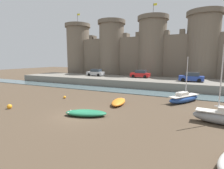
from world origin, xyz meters
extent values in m
plane|color=#4C3D2D|center=(0.00, 0.00, 0.00)|extent=(160.00, 160.00, 0.00)
cube|color=slate|center=(0.00, 14.26, 0.05)|extent=(80.00, 4.50, 0.10)
cube|color=slate|center=(0.00, 21.51, 0.73)|extent=(56.89, 10.00, 1.47)
cube|color=#706354|center=(0.00, 31.13, 5.50)|extent=(44.89, 2.80, 11.00)
cylinder|color=#706354|center=(-22.44, 31.13, 7.37)|extent=(6.71, 6.71, 14.74)
cylinder|color=#675B4D|center=(-22.44, 31.13, 15.24)|extent=(7.51, 7.51, 1.00)
cylinder|color=#4C4742|center=(-22.44, 31.13, 17.24)|extent=(0.10, 0.10, 3.00)
cube|color=yellow|center=(-21.99, 31.13, 18.44)|extent=(0.80, 0.04, 0.50)
cylinder|color=#706354|center=(-11.22, 31.13, 7.37)|extent=(6.71, 6.71, 14.74)
cylinder|color=#675B4D|center=(-11.22, 31.13, 15.24)|extent=(7.51, 7.51, 1.00)
cylinder|color=#706354|center=(0.00, 31.13, 7.37)|extent=(6.71, 6.71, 14.74)
cylinder|color=#675B4D|center=(0.00, 31.13, 15.24)|extent=(7.51, 7.51, 1.00)
cylinder|color=#4C4742|center=(0.00, 31.13, 17.24)|extent=(0.10, 0.10, 3.00)
cube|color=yellow|center=(0.45, 31.13, 18.44)|extent=(0.80, 0.04, 0.50)
cylinder|color=#706354|center=(11.22, 31.13, 7.37)|extent=(6.71, 6.71, 14.74)
cylinder|color=#675B4D|center=(11.22, 31.13, 15.24)|extent=(7.51, 7.51, 1.00)
cube|color=#6A5E4F|center=(-17.21, 31.13, 11.55)|extent=(1.10, 2.52, 1.10)
cube|color=#6A5E4F|center=(-6.88, 31.13, 11.55)|extent=(1.10, 2.52, 1.10)
cube|color=#6A5E4F|center=(-3.44, 31.13, 11.55)|extent=(1.10, 2.52, 1.10)
cube|color=#6A5E4F|center=(3.44, 31.13, 11.55)|extent=(1.10, 2.52, 1.10)
cube|color=#6A5E4F|center=(6.88, 31.13, 11.55)|extent=(1.10, 2.52, 1.10)
ellipsoid|color=#1E6B47|center=(0.77, 0.26, 0.28)|extent=(4.28, 2.78, 0.57)
ellipsoid|color=#339266|center=(0.77, 0.26, 0.34)|extent=(3.49, 2.22, 0.31)
cube|color=beige|center=(1.05, 0.35, 0.38)|extent=(0.62, 1.31, 0.06)
cube|color=beige|center=(-0.70, -0.26, 0.36)|extent=(0.54, 0.90, 0.08)
ellipsoid|color=#234793|center=(9.00, 9.98, 0.46)|extent=(3.97, 5.22, 0.92)
cube|color=silver|center=(9.00, 9.98, 0.88)|extent=(3.46, 4.57, 0.08)
cube|color=silver|center=(8.78, 9.64, 1.14)|extent=(1.51, 1.72, 0.44)
cylinder|color=silver|center=(9.14, 10.21, 3.32)|extent=(0.10, 0.10, 4.80)
cylinder|color=silver|center=(8.71, 9.53, 1.37)|extent=(1.37, 2.08, 0.08)
ellipsoid|color=gray|center=(12.21, 3.31, 0.53)|extent=(4.46, 1.77, 1.06)
cube|color=silver|center=(12.21, 3.31, 1.02)|extent=(3.92, 1.52, 0.08)
cylinder|color=silver|center=(12.00, 3.33, 3.84)|extent=(0.10, 0.10, 5.55)
ellipsoid|color=orange|center=(1.92, 5.53, 0.31)|extent=(2.04, 3.87, 0.62)
ellipsoid|color=gold|center=(1.92, 5.53, 0.37)|extent=(1.62, 3.17, 0.34)
cube|color=beige|center=(1.96, 5.26, 0.41)|extent=(1.25, 0.40, 0.06)
cube|color=beige|center=(1.68, 6.95, 0.39)|extent=(0.83, 0.41, 0.08)
sphere|color=orange|center=(-6.13, 5.28, 0.19)|extent=(0.38, 0.38, 0.38)
sphere|color=orange|center=(-8.21, -1.32, 0.26)|extent=(0.51, 0.51, 0.51)
cube|color=#B2B5B7|center=(-11.22, 22.27, 2.07)|extent=(4.12, 1.75, 0.80)
cube|color=#2D3842|center=(-11.07, 22.27, 2.77)|extent=(2.27, 1.52, 0.64)
cylinder|color=black|center=(-12.50, 21.44, 1.79)|extent=(0.64, 0.19, 0.64)
cylinder|color=black|center=(-12.48, 23.14, 1.79)|extent=(0.64, 0.19, 0.64)
cylinder|color=black|center=(-9.96, 21.41, 1.79)|extent=(0.64, 0.19, 0.64)
cylinder|color=black|center=(-9.94, 23.11, 1.79)|extent=(0.64, 0.19, 0.64)
cube|color=red|center=(-0.58, 23.09, 2.07)|extent=(4.12, 1.75, 0.80)
cube|color=#2D3842|center=(-0.43, 23.09, 2.77)|extent=(2.27, 1.52, 0.64)
cylinder|color=black|center=(-1.86, 22.26, 1.79)|extent=(0.64, 0.19, 0.64)
cylinder|color=black|center=(-1.84, 23.95, 1.79)|extent=(0.64, 0.19, 0.64)
cylinder|color=black|center=(0.69, 22.22, 1.79)|extent=(0.64, 0.19, 0.64)
cylinder|color=black|center=(0.71, 23.92, 1.79)|extent=(0.64, 0.19, 0.64)
cube|color=#263F99|center=(9.52, 20.54, 2.07)|extent=(4.12, 1.75, 0.80)
cube|color=#2D3842|center=(9.67, 20.54, 2.77)|extent=(2.27, 1.52, 0.64)
cylinder|color=black|center=(8.24, 19.71, 1.79)|extent=(0.64, 0.19, 0.64)
cylinder|color=black|center=(8.26, 21.41, 1.79)|extent=(0.64, 0.19, 0.64)
cylinder|color=black|center=(10.78, 19.68, 1.79)|extent=(0.64, 0.19, 0.64)
cylinder|color=black|center=(10.80, 21.38, 1.79)|extent=(0.64, 0.19, 0.64)
camera|label=1|loc=(9.99, -13.34, 5.44)|focal=28.00mm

